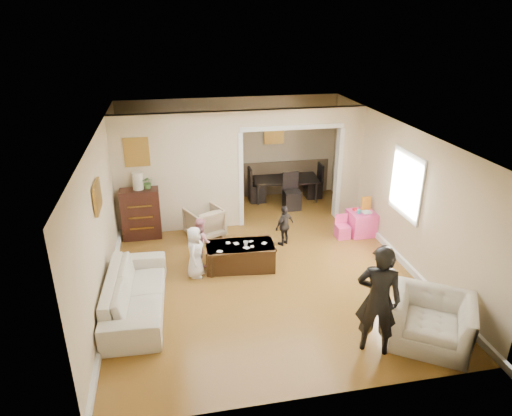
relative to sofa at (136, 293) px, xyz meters
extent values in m
plane|color=olive|center=(2.24, 1.18, -0.33)|extent=(7.00, 7.00, 0.00)
cube|color=beige|center=(0.87, 2.98, 0.97)|extent=(2.75, 0.18, 2.60)
cube|color=beige|center=(4.72, 2.98, 0.97)|extent=(0.55, 0.18, 2.60)
cube|color=beige|center=(3.34, 2.98, 2.10)|extent=(2.22, 0.18, 0.35)
cube|color=white|center=(4.97, 0.78, 1.22)|extent=(0.03, 0.95, 1.10)
cube|color=brown|center=(0.04, 2.88, 1.52)|extent=(0.45, 0.03, 0.55)
cube|color=brown|center=(-0.47, 0.58, 1.47)|extent=(0.03, 0.55, 0.40)
cube|color=brown|center=(3.34, 4.62, 1.37)|extent=(0.45, 0.03, 0.55)
imported|color=beige|center=(0.00, 0.00, 0.00)|extent=(0.97, 2.28, 0.66)
imported|color=tan|center=(1.33, 2.51, 0.00)|extent=(0.93, 0.94, 0.65)
imported|color=beige|center=(4.24, -1.63, 0.04)|extent=(1.48, 1.44, 0.73)
cube|color=#34160F|center=(0.01, 2.73, 0.22)|extent=(0.80, 0.45, 1.10)
cylinder|color=beige|center=(0.01, 2.73, 0.95)|extent=(0.22, 0.22, 0.36)
imported|color=#4C7634|center=(0.21, 2.73, 0.90)|extent=(0.25, 0.21, 0.27)
cube|color=#382312|center=(1.87, 1.03, -0.09)|extent=(1.33, 0.77, 0.48)
imported|color=beige|center=(1.97, 0.98, 0.19)|extent=(0.10, 0.10, 0.09)
cube|color=#FD4299|center=(4.69, 1.95, -0.07)|extent=(0.57, 0.57, 0.52)
cube|color=yellow|center=(4.81, 2.05, 0.34)|extent=(0.20, 0.08, 0.30)
cylinder|color=#24B5AA|center=(4.59, 1.90, 0.23)|extent=(0.08, 0.08, 0.08)
cube|color=red|center=(4.57, 2.07, 0.22)|extent=(0.10, 0.09, 0.05)
imported|color=beige|center=(4.74, 1.83, 0.22)|extent=(0.23, 0.23, 0.05)
imported|color=black|center=(3.58, 4.25, -0.04)|extent=(1.73, 1.08, 0.58)
imported|color=black|center=(3.37, -1.62, 0.51)|extent=(0.73, 0.64, 1.68)
imported|color=white|center=(1.02, 0.88, 0.16)|extent=(0.43, 0.55, 0.98)
imported|color=pink|center=(1.17, 1.33, 0.15)|extent=(0.46, 0.53, 0.95)
imported|color=black|center=(2.92, 1.78, 0.10)|extent=(0.54, 0.46, 0.86)
cube|color=white|center=(1.66, 1.15, 0.15)|extent=(0.08, 0.09, 0.00)
cube|color=white|center=(1.81, 1.09, 0.15)|extent=(0.10, 0.12, 0.00)
cube|color=white|center=(2.10, 1.13, 0.15)|extent=(0.10, 0.10, 0.00)
cube|color=white|center=(2.33, 1.00, 0.15)|extent=(0.12, 0.12, 0.00)
cube|color=white|center=(2.08, 0.92, 0.15)|extent=(0.07, 0.09, 0.00)
cube|color=white|center=(1.97, 0.89, 0.15)|extent=(0.14, 0.14, 0.00)
cube|color=white|center=(1.47, 0.85, 0.15)|extent=(0.12, 0.11, 0.00)
camera|label=1|loc=(0.71, -6.47, 4.12)|focal=32.03mm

